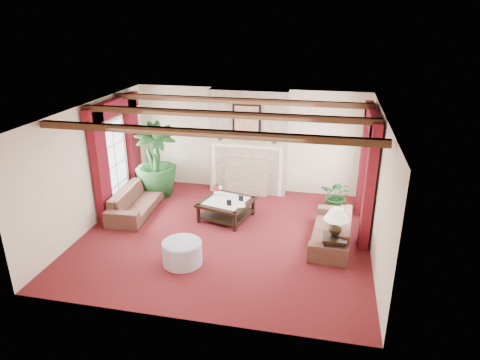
% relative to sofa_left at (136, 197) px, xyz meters
% --- Properties ---
extents(floor, '(6.00, 6.00, 0.00)m').
position_rel_sofa_left_xyz_m(floor, '(2.34, -0.71, -0.39)').
color(floor, '#430F0C').
rests_on(floor, ground).
extents(ceiling, '(6.00, 6.00, 0.00)m').
position_rel_sofa_left_xyz_m(ceiling, '(2.34, -0.71, 2.31)').
color(ceiling, white).
rests_on(ceiling, floor).
extents(back_wall, '(6.00, 0.02, 2.70)m').
position_rel_sofa_left_xyz_m(back_wall, '(2.34, 2.04, 0.96)').
color(back_wall, beige).
rests_on(back_wall, ground).
extents(left_wall, '(0.02, 5.50, 2.70)m').
position_rel_sofa_left_xyz_m(left_wall, '(-0.66, -0.71, 0.96)').
color(left_wall, beige).
rests_on(left_wall, ground).
extents(right_wall, '(0.02, 5.50, 2.70)m').
position_rel_sofa_left_xyz_m(right_wall, '(5.34, -0.71, 0.96)').
color(right_wall, beige).
rests_on(right_wall, ground).
extents(ceiling_beams, '(6.00, 3.00, 0.12)m').
position_rel_sofa_left_xyz_m(ceiling_beams, '(2.34, -0.71, 2.25)').
color(ceiling_beams, '#341C10').
rests_on(ceiling_beams, ceiling).
extents(fireplace, '(2.00, 0.52, 2.70)m').
position_rel_sofa_left_xyz_m(fireplace, '(2.34, 1.84, 2.31)').
color(fireplace, tan).
rests_on(fireplace, ground).
extents(french_door_left, '(0.10, 1.10, 2.16)m').
position_rel_sofa_left_xyz_m(french_door_left, '(-0.63, 0.29, 1.74)').
color(french_door_left, white).
rests_on(french_door_left, ground).
extents(french_door_right, '(0.10, 1.10, 2.16)m').
position_rel_sofa_left_xyz_m(french_door_right, '(5.31, 0.29, 1.74)').
color(french_door_right, white).
rests_on(french_door_right, ground).
extents(curtains_left, '(0.20, 2.40, 2.55)m').
position_rel_sofa_left_xyz_m(curtains_left, '(-0.52, 0.29, 2.16)').
color(curtains_left, '#4D0A16').
rests_on(curtains_left, ground).
extents(curtains_right, '(0.20, 2.40, 2.55)m').
position_rel_sofa_left_xyz_m(curtains_right, '(5.20, 0.29, 2.16)').
color(curtains_right, '#4D0A16').
rests_on(curtains_right, ground).
extents(sofa_left, '(2.07, 0.81, 0.78)m').
position_rel_sofa_left_xyz_m(sofa_left, '(0.00, 0.00, 0.00)').
color(sofa_left, black).
rests_on(sofa_left, ground).
extents(sofa_right, '(2.02, 0.80, 0.76)m').
position_rel_sofa_left_xyz_m(sofa_right, '(4.56, -0.51, -0.01)').
color(sofa_right, black).
rests_on(sofa_right, ground).
extents(potted_palm, '(2.92, 2.94, 1.06)m').
position_rel_sofa_left_xyz_m(potted_palm, '(0.08, 1.10, 0.14)').
color(potted_palm, black).
rests_on(potted_palm, ground).
extents(small_plant, '(1.17, 1.21, 0.65)m').
position_rel_sofa_left_xyz_m(small_plant, '(4.66, 1.02, -0.07)').
color(small_plant, black).
rests_on(small_plant, ground).
extents(coffee_table, '(1.32, 1.32, 0.44)m').
position_rel_sofa_left_xyz_m(coffee_table, '(2.17, 0.12, -0.17)').
color(coffee_table, black).
rests_on(coffee_table, ground).
extents(side_table, '(0.54, 0.54, 0.52)m').
position_rel_sofa_left_xyz_m(side_table, '(4.61, -1.23, -0.13)').
color(side_table, black).
rests_on(side_table, ground).
extents(ottoman, '(0.75, 0.75, 0.44)m').
position_rel_sofa_left_xyz_m(ottoman, '(1.80, -1.91, -0.17)').
color(ottoman, '#9C92A6').
rests_on(ottoman, ground).
extents(table_lamp, '(0.47, 0.47, 0.60)m').
position_rel_sofa_left_xyz_m(table_lamp, '(4.61, -1.23, 0.43)').
color(table_lamp, black).
rests_on(table_lamp, side_table).
extents(flower_vase, '(0.24, 0.24, 0.17)m').
position_rel_sofa_left_xyz_m(flower_vase, '(1.90, 0.36, 0.13)').
color(flower_vase, silver).
rests_on(flower_vase, coffee_table).
extents(book, '(0.21, 0.12, 0.27)m').
position_rel_sofa_left_xyz_m(book, '(2.45, -0.09, 0.18)').
color(book, black).
rests_on(book, coffee_table).
extents(photo_frame_a, '(0.11, 0.03, 0.15)m').
position_rel_sofa_left_xyz_m(photo_frame_a, '(2.30, -0.14, 0.12)').
color(photo_frame_a, black).
rests_on(photo_frame_a, coffee_table).
extents(photo_frame_b, '(0.11, 0.03, 0.14)m').
position_rel_sofa_left_xyz_m(photo_frame_b, '(2.51, 0.16, 0.12)').
color(photo_frame_b, black).
rests_on(photo_frame_b, coffee_table).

